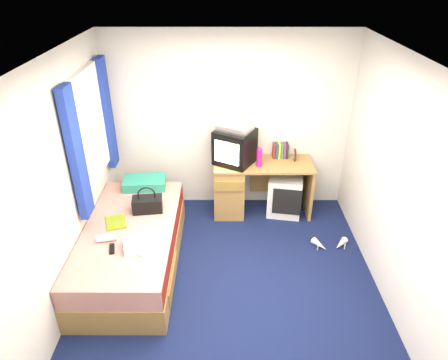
{
  "coord_description": "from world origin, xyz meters",
  "views": [
    {
      "loc": [
        -0.05,
        -3.27,
        3.12
      ],
      "look_at": [
        -0.06,
        0.7,
        0.9
      ],
      "focal_mm": 32.0,
      "sensor_mm": 36.0,
      "label": 1
    }
  ],
  "objects_px": {
    "desk": "(242,185)",
    "handbag": "(147,204)",
    "pillow": "(145,183)",
    "storage_cube": "(285,194)",
    "pink_water_bottle": "(259,158)",
    "white_heels": "(330,244)",
    "magazine": "(116,222)",
    "picture_frame": "(295,155)",
    "remote_control": "(112,249)",
    "aerosol_can": "(252,155)",
    "crt_tv": "(235,147)",
    "towel": "(138,244)",
    "water_bottle": "(107,238)",
    "colour_swatch_fan": "(134,252)",
    "vcr": "(235,127)",
    "bed": "(132,246)"
  },
  "relations": [
    {
      "from": "desk",
      "to": "handbag",
      "type": "distance_m",
      "value": 1.42
    },
    {
      "from": "pillow",
      "to": "storage_cube",
      "type": "distance_m",
      "value": 1.89
    },
    {
      "from": "pink_water_bottle",
      "to": "white_heels",
      "type": "distance_m",
      "value": 1.39
    },
    {
      "from": "storage_cube",
      "to": "magazine",
      "type": "distance_m",
      "value": 2.3
    },
    {
      "from": "picture_frame",
      "to": "remote_control",
      "type": "bearing_deg",
      "value": -138.43
    },
    {
      "from": "aerosol_can",
      "to": "handbag",
      "type": "bearing_deg",
      "value": -145.18
    },
    {
      "from": "pillow",
      "to": "pink_water_bottle",
      "type": "distance_m",
      "value": 1.5
    },
    {
      "from": "storage_cube",
      "to": "crt_tv",
      "type": "relative_size",
      "value": 0.91
    },
    {
      "from": "pillow",
      "to": "storage_cube",
      "type": "relative_size",
      "value": 0.96
    },
    {
      "from": "towel",
      "to": "white_heels",
      "type": "xyz_separation_m",
      "value": [
        2.17,
        0.68,
        -0.55
      ]
    },
    {
      "from": "pink_water_bottle",
      "to": "white_heels",
      "type": "relative_size",
      "value": 0.5
    },
    {
      "from": "magazine",
      "to": "crt_tv",
      "type": "bearing_deg",
      "value": 38.69
    },
    {
      "from": "water_bottle",
      "to": "colour_swatch_fan",
      "type": "xyz_separation_m",
      "value": [
        0.32,
        -0.18,
        -0.03
      ]
    },
    {
      "from": "vcr",
      "to": "colour_swatch_fan",
      "type": "bearing_deg",
      "value": -93.83
    },
    {
      "from": "vcr",
      "to": "remote_control",
      "type": "xyz_separation_m",
      "value": [
        -1.27,
        -1.54,
        -0.69
      ]
    },
    {
      "from": "bed",
      "to": "white_heels",
      "type": "relative_size",
      "value": 4.3
    },
    {
      "from": "magazine",
      "to": "remote_control",
      "type": "relative_size",
      "value": 1.75
    },
    {
      "from": "picture_frame",
      "to": "towel",
      "type": "bearing_deg",
      "value": -135.17
    },
    {
      "from": "pink_water_bottle",
      "to": "white_heels",
      "type": "height_order",
      "value": "pink_water_bottle"
    },
    {
      "from": "bed",
      "to": "towel",
      "type": "distance_m",
      "value": 0.52
    },
    {
      "from": "desk",
      "to": "vcr",
      "type": "distance_m",
      "value": 0.84
    },
    {
      "from": "magazine",
      "to": "colour_swatch_fan",
      "type": "distance_m",
      "value": 0.59
    },
    {
      "from": "towel",
      "to": "desk",
      "type": "bearing_deg",
      "value": 53.63
    },
    {
      "from": "aerosol_can",
      "to": "colour_swatch_fan",
      "type": "xyz_separation_m",
      "value": [
        -1.26,
        -1.62,
        -0.3
      ]
    },
    {
      "from": "crt_tv",
      "to": "picture_frame",
      "type": "xyz_separation_m",
      "value": [
        0.8,
        0.08,
        -0.16
      ]
    },
    {
      "from": "pillow",
      "to": "magazine",
      "type": "xyz_separation_m",
      "value": [
        -0.19,
        -0.8,
        -0.05
      ]
    },
    {
      "from": "white_heels",
      "to": "crt_tv",
      "type": "bearing_deg",
      "value": 144.83
    },
    {
      "from": "storage_cube",
      "to": "towel",
      "type": "height_order",
      "value": "towel"
    },
    {
      "from": "bed",
      "to": "colour_swatch_fan",
      "type": "height_order",
      "value": "colour_swatch_fan"
    },
    {
      "from": "pillow",
      "to": "handbag",
      "type": "bearing_deg",
      "value": -76.62
    },
    {
      "from": "desk",
      "to": "water_bottle",
      "type": "relative_size",
      "value": 6.5
    },
    {
      "from": "picture_frame",
      "to": "colour_swatch_fan",
      "type": "relative_size",
      "value": 0.64
    },
    {
      "from": "vcr",
      "to": "water_bottle",
      "type": "bearing_deg",
      "value": -104.71
    },
    {
      "from": "vcr",
      "to": "colour_swatch_fan",
      "type": "xyz_separation_m",
      "value": [
        -1.03,
        -1.59,
        -0.7
      ]
    },
    {
      "from": "picture_frame",
      "to": "pink_water_bottle",
      "type": "relative_size",
      "value": 0.61
    },
    {
      "from": "bed",
      "to": "remote_control",
      "type": "distance_m",
      "value": 0.5
    },
    {
      "from": "pink_water_bottle",
      "to": "water_bottle",
      "type": "height_order",
      "value": "pink_water_bottle"
    },
    {
      "from": "bed",
      "to": "vcr",
      "type": "relative_size",
      "value": 4.89
    },
    {
      "from": "storage_cube",
      "to": "remote_control",
      "type": "distance_m",
      "value": 2.49
    },
    {
      "from": "bed",
      "to": "picture_frame",
      "type": "height_order",
      "value": "picture_frame"
    },
    {
      "from": "handbag",
      "to": "magazine",
      "type": "relative_size",
      "value": 1.29
    },
    {
      "from": "bed",
      "to": "pink_water_bottle",
      "type": "xyz_separation_m",
      "value": [
        1.49,
        1.04,
        0.6
      ]
    },
    {
      "from": "handbag",
      "to": "picture_frame",
      "type": "bearing_deg",
      "value": 19.58
    },
    {
      "from": "storage_cube",
      "to": "picture_frame",
      "type": "bearing_deg",
      "value": 55.27
    },
    {
      "from": "bed",
      "to": "picture_frame",
      "type": "distance_m",
      "value": 2.39
    },
    {
      "from": "magazine",
      "to": "towel",
      "type": "bearing_deg",
      "value": -52.45
    },
    {
      "from": "handbag",
      "to": "remote_control",
      "type": "height_order",
      "value": "handbag"
    },
    {
      "from": "towel",
      "to": "magazine",
      "type": "height_order",
      "value": "towel"
    },
    {
      "from": "crt_tv",
      "to": "towel",
      "type": "height_order",
      "value": "crt_tv"
    },
    {
      "from": "remote_control",
      "to": "white_heels",
      "type": "bearing_deg",
      "value": 2.88
    }
  ]
}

